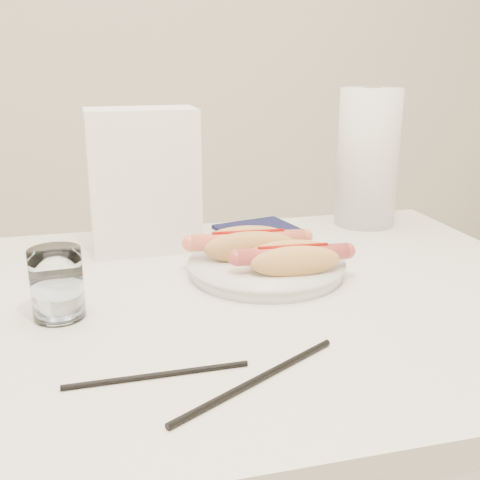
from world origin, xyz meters
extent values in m
cube|color=white|center=(0.00, 0.00, 0.73)|extent=(1.20, 0.80, 0.04)
cylinder|color=silver|center=(0.54, 0.34, 0.35)|extent=(0.04, 0.04, 0.71)
cylinder|color=white|center=(0.14, 0.07, 0.76)|extent=(0.30, 0.30, 0.02)
ellipsoid|color=tan|center=(0.11, 0.08, 0.80)|extent=(0.16, 0.05, 0.05)
ellipsoid|color=tan|center=(0.12, 0.11, 0.80)|extent=(0.16, 0.05, 0.05)
ellipsoid|color=tan|center=(0.12, 0.10, 0.78)|extent=(0.14, 0.07, 0.03)
cylinder|color=#EE6E54|center=(0.12, 0.10, 0.80)|extent=(0.19, 0.04, 0.03)
cylinder|color=#990A05|center=(0.12, 0.10, 0.82)|extent=(0.12, 0.02, 0.01)
ellipsoid|color=#E2A558|center=(0.17, 0.00, 0.79)|extent=(0.14, 0.05, 0.05)
ellipsoid|color=#E2A558|center=(0.17, 0.03, 0.79)|extent=(0.14, 0.05, 0.05)
ellipsoid|color=#E2A558|center=(0.17, 0.01, 0.78)|extent=(0.13, 0.06, 0.03)
cylinder|color=#BF4843|center=(0.17, 0.01, 0.80)|extent=(0.18, 0.04, 0.03)
cylinder|color=#990A05|center=(0.17, 0.01, 0.81)|extent=(0.11, 0.02, 0.01)
cylinder|color=white|center=(-0.19, -0.02, 0.80)|extent=(0.07, 0.07, 0.10)
cylinder|color=black|center=(-0.07, -0.22, 0.75)|extent=(0.21, 0.01, 0.01)
cylinder|color=black|center=(0.03, -0.25, 0.75)|extent=(0.22, 0.13, 0.01)
cube|color=white|center=(-0.04, 0.26, 0.88)|extent=(0.20, 0.11, 0.26)
cube|color=#13153C|center=(0.20, 0.30, 0.75)|extent=(0.18, 0.18, 0.01)
cylinder|color=white|center=(0.43, 0.32, 0.89)|extent=(0.16, 0.16, 0.28)
camera|label=1|loc=(-0.13, -0.81, 1.10)|focal=44.25mm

